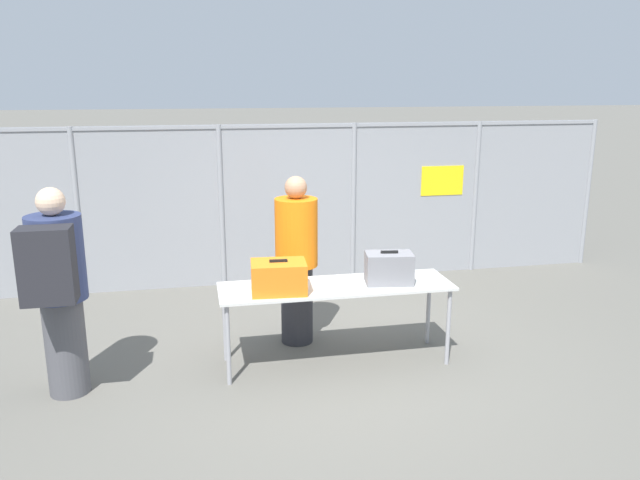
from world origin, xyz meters
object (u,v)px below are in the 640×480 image
(suitcase_grey, at_px, (389,268))
(utility_trailer, at_px, (364,213))
(suitcase_orange, at_px, (279,277))
(inspection_table, at_px, (336,291))
(security_worker_near, at_px, (296,258))
(traveler_hooded, at_px, (58,286))

(suitcase_grey, relative_size, utility_trailer, 0.13)
(suitcase_orange, bearing_deg, suitcase_grey, 3.03)
(suitcase_grey, bearing_deg, inspection_table, 176.00)
(inspection_table, height_order, security_worker_near, security_worker_near)
(suitcase_orange, height_order, security_worker_near, security_worker_near)
(inspection_table, xyz_separation_m, utility_trailer, (1.59, 4.75, -0.30))
(inspection_table, bearing_deg, traveler_hooded, -175.68)
(security_worker_near, xyz_separation_m, utility_trailer, (1.87, 4.18, -0.48))
(suitcase_orange, bearing_deg, utility_trailer, 66.18)
(suitcase_grey, bearing_deg, security_worker_near, 142.02)
(suitcase_grey, distance_m, security_worker_near, 0.98)
(suitcase_orange, relative_size, suitcase_grey, 1.09)
(inspection_table, bearing_deg, suitcase_grey, -4.00)
(suitcase_grey, bearing_deg, utility_trailer, 77.08)
(inspection_table, relative_size, utility_trailer, 0.59)
(suitcase_orange, relative_size, security_worker_near, 0.30)
(security_worker_near, bearing_deg, suitcase_grey, 122.42)
(traveler_hooded, distance_m, utility_trailer, 6.34)
(suitcase_orange, bearing_deg, security_worker_near, 67.69)
(suitcase_grey, xyz_separation_m, traveler_hooded, (-2.86, -0.14, 0.07))
(suitcase_grey, relative_size, security_worker_near, 0.27)
(suitcase_grey, height_order, traveler_hooded, traveler_hooded)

